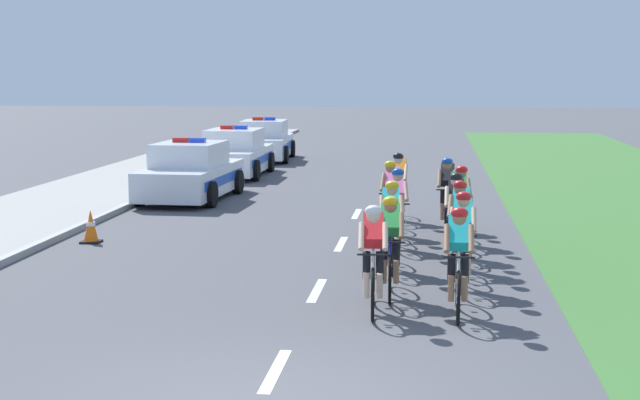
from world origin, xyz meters
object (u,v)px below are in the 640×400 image
object	(u,v)px
police_car_third	(264,142)
police_car_second	(235,154)
cyclist_third	(390,244)
police_car_nearest	(191,173)
cyclist_fifth	(391,223)
cyclist_sixth	(460,223)
cyclist_lead	(373,256)
cyclist_fourth	(462,238)
cyclist_twelfth	(447,192)
cyclist_eleventh	(399,185)
cyclist_second	(458,259)
traffic_cone_near	(91,227)
cyclist_tenth	(459,203)
cyclist_ninth	(392,196)
cyclist_eighth	(456,213)
cyclist_seventh	(396,206)

from	to	relation	value
police_car_third	police_car_second	bearing A→B (deg)	-90.01
cyclist_third	police_car_third	size ratio (longest dim) A/B	0.38
police_car_nearest	police_car_third	distance (m)	11.25
cyclist_fifth	cyclist_sixth	bearing A→B (deg)	8.21
cyclist_sixth	cyclist_lead	bearing A→B (deg)	-112.31
cyclist_fifth	police_car_nearest	bearing A→B (deg)	123.07
cyclist_fourth	cyclist_twelfth	xyz separation A→B (m)	(-0.14, 5.61, 0.00)
cyclist_fourth	cyclist_eleventh	distance (m)	6.82
cyclist_second	cyclist_eleventh	size ratio (longest dim) A/B	1.00
cyclist_lead	traffic_cone_near	xyz separation A→B (m)	(-5.72, 4.88, -0.48)
cyclist_lead	cyclist_tenth	size ratio (longest dim) A/B	1.00
cyclist_twelfth	traffic_cone_near	xyz separation A→B (m)	(-6.83, -2.35, -0.48)
cyclist_fifth	police_car_nearest	world-z (taller)	police_car_nearest
police_car_nearest	police_car_second	distance (m)	5.71
cyclist_fourth	cyclist_ninth	xyz separation A→B (m)	(-1.26, 4.82, 0.00)
cyclist_second	cyclist_sixth	world-z (taller)	same
cyclist_eighth	cyclist_twelfth	distance (m)	2.95
cyclist_second	cyclist_sixth	bearing A→B (deg)	87.82
cyclist_sixth	cyclist_seventh	world-z (taller)	same
cyclist_second	cyclist_third	size ratio (longest dim) A/B	1.00
cyclist_sixth	cyclist_twelfth	xyz separation A→B (m)	(-0.15, 4.14, 0.00)
traffic_cone_near	cyclist_twelfth	bearing A→B (deg)	18.99
cyclist_twelfth	police_car_second	size ratio (longest dim) A/B	0.39
cyclist_third	police_car_third	world-z (taller)	police_car_third
police_car_nearest	traffic_cone_near	distance (m)	6.46
cyclist_fifth	cyclist_seventh	world-z (taller)	same
cyclist_lead	cyclist_twelfth	xyz separation A→B (m)	(1.12, 7.23, 0.00)
cyclist_fifth	cyclist_twelfth	xyz separation A→B (m)	(0.99, 4.31, 0.00)
cyclist_tenth	cyclist_eleventh	bearing A→B (deg)	114.20
cyclist_eighth	cyclist_lead	bearing A→B (deg)	-105.86
traffic_cone_near	cyclist_second	bearing A→B (deg)	-35.73
cyclist_third	cyclist_eleventh	world-z (taller)	same
police_car_nearest	traffic_cone_near	bearing A→B (deg)	-93.34
police_car_second	police_car_third	size ratio (longest dim) A/B	0.98
police_car_nearest	cyclist_fifth	bearing A→B (deg)	-56.93
cyclist_fourth	police_car_second	bearing A→B (deg)	113.17
cyclist_eleventh	police_car_nearest	distance (m)	6.18
cyclist_fifth	cyclist_eighth	size ratio (longest dim) A/B	1.00
cyclist_sixth	cyclist_seventh	distance (m)	2.20
cyclist_lead	cyclist_ninth	xyz separation A→B (m)	(-0.01, 6.44, 0.00)
cyclist_sixth	cyclist_twelfth	world-z (taller)	same
cyclist_third	cyclist_seventh	size ratio (longest dim) A/B	1.00
cyclist_fifth	cyclist_lead	bearing A→B (deg)	-92.47
cyclist_eighth	police_car_third	size ratio (longest dim) A/B	0.38
cyclist_third	cyclist_eleventh	xyz separation A→B (m)	(-0.11, 7.39, 0.00)
cyclist_third	police_car_nearest	bearing A→B (deg)	118.10
cyclist_second	cyclist_fifth	size ratio (longest dim) A/B	1.00
cyclist_fourth	cyclist_fifth	xyz separation A→B (m)	(-1.13, 1.30, 0.00)
cyclist_fourth	cyclist_ninth	distance (m)	4.98
cyclist_eleventh	police_car_third	world-z (taller)	police_car_third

